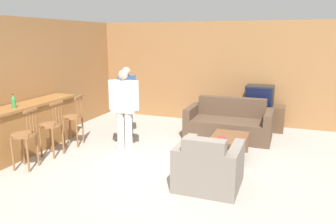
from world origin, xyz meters
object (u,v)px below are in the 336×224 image
object	(u,v)px
bottle	(14,102)
bar_chair_far	(74,120)
tv	(260,95)
person_by_counter	(124,107)
coffee_table	(229,140)
tv_unit	(258,117)
book_on_table	(222,138)
bar_chair_near	(25,138)
bar_chair_mid	(52,128)
person_by_window	(127,99)
armchair_near	(209,167)
couch_far	(229,124)

from	to	relation	value
bottle	bar_chair_far	bearing A→B (deg)	62.03
tv	person_by_counter	bearing A→B (deg)	-132.62
coffee_table	tv_unit	world-z (taller)	tv_unit
bottle	book_on_table	size ratio (longest dim) A/B	1.47
tv_unit	bottle	bearing A→B (deg)	-138.21
bar_chair_near	book_on_table	world-z (taller)	bar_chair_near
tv	bottle	bearing A→B (deg)	-138.24
coffee_table	tv_unit	size ratio (longest dim) A/B	0.72
bar_chair_far	tv_unit	size ratio (longest dim) A/B	0.87
book_on_table	bar_chair_mid	bearing A→B (deg)	-164.72
bar_chair_near	person_by_window	bearing A→B (deg)	69.82
bar_chair_mid	armchair_near	world-z (taller)	bar_chair_mid
armchair_near	tv_unit	size ratio (longest dim) A/B	0.77
bar_chair_mid	couch_far	distance (m)	3.74
tv_unit	bar_chair_near	bearing A→B (deg)	-131.47
coffee_table	tv	world-z (taller)	tv
bar_chair_far	armchair_near	size ratio (longest dim) A/B	1.13
bar_chair_near	coffee_table	distance (m)	3.61
armchair_near	person_by_counter	world-z (taller)	person_by_counter
coffee_table	person_by_counter	bearing A→B (deg)	-170.82
bar_chair_near	armchair_near	xyz separation A→B (m)	(3.09, 0.40, -0.24)
tv_unit	person_by_window	distance (m)	3.24
tv	person_by_window	bearing A→B (deg)	-146.99
bar_chair_mid	tv_unit	bearing A→B (deg)	43.16
tv_unit	book_on_table	distance (m)	2.46
tv_unit	book_on_table	size ratio (longest dim) A/B	7.05
bottle	bar_chair_mid	bearing A→B (deg)	31.13
bar_chair_near	couch_far	bearing A→B (deg)	45.60
tv	armchair_near	bearing A→B (deg)	-96.33
couch_far	bar_chair_far	bearing A→B (deg)	-150.72
bar_chair_mid	tv	bearing A→B (deg)	43.13
bar_chair_far	tv_unit	xyz separation A→B (m)	(3.48, 2.59, -0.24)
bar_chair_mid	tv_unit	world-z (taller)	bar_chair_mid
armchair_near	book_on_table	bearing A→B (deg)	91.26
bar_chair_near	person_by_counter	world-z (taller)	person_by_counter
coffee_table	bottle	xyz separation A→B (m)	(-3.69, -1.37, 0.72)
bar_chair_mid	person_by_counter	world-z (taller)	person_by_counter
coffee_table	bar_chair_mid	bearing A→B (deg)	-161.53
bar_chair_near	tv	xyz separation A→B (m)	(3.48, 3.93, 0.29)
bar_chair_far	tv	world-z (taller)	tv
bar_chair_far	book_on_table	world-z (taller)	bar_chair_far
couch_far	coffee_table	world-z (taller)	couch_far
bottle	person_by_window	world-z (taller)	person_by_window
bar_chair_mid	coffee_table	xyz separation A→B (m)	(3.16, 1.05, -0.19)
bar_chair_far	tv	bearing A→B (deg)	36.61
armchair_near	tv_unit	xyz separation A→B (m)	(0.39, 3.53, -0.01)
coffee_table	book_on_table	world-z (taller)	book_on_table
armchair_near	person_by_window	distance (m)	2.96
bar_chair_far	person_by_counter	world-z (taller)	person_by_counter
tv	bar_chair_mid	bearing A→B (deg)	-136.87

